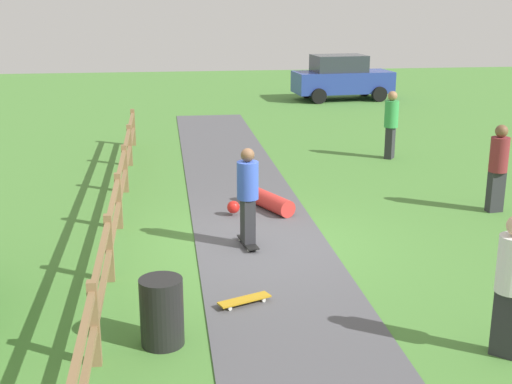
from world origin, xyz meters
TOP-DOWN VIEW (x-y plane):
  - ground_plane at (0.00, 0.00)m, footprint 60.00×60.00m
  - asphalt_path at (0.00, 0.00)m, footprint 2.40×28.00m
  - wooden_fence at (-2.60, 0.00)m, footprint 0.12×18.12m
  - trash_bin at (-1.80, -3.44)m, footprint 0.56×0.56m
  - skater_riding at (-0.27, -0.08)m, footprint 0.43×0.82m
  - skater_fallen at (0.37, 2.03)m, footprint 1.37×1.48m
  - skateboard_loose at (-0.62, -2.46)m, footprint 0.82×0.49m
  - bystander_green at (4.49, 6.30)m, footprint 0.53×0.53m
  - bystander_white at (2.43, -4.31)m, footprint 0.54×0.54m
  - bystander_maroon at (5.09, 1.31)m, footprint 0.43×0.43m
  - parked_car_blue at (6.00, 17.36)m, footprint 4.33×2.27m

SIDE VIEW (x-z plane):
  - ground_plane at x=0.00m, z-range 0.00..0.00m
  - asphalt_path at x=0.00m, z-range 0.00..0.02m
  - skateboard_loose at x=-0.62m, z-range 0.05..0.13m
  - skater_fallen at x=0.37m, z-range 0.02..0.38m
  - trash_bin at x=-1.80m, z-range 0.00..0.90m
  - wooden_fence at x=-2.60m, z-range 0.12..1.22m
  - parked_car_blue at x=6.00m, z-range 0.00..1.92m
  - bystander_maroon at x=5.09m, z-range 0.10..1.94m
  - skater_riding at x=-0.27m, z-range 0.12..1.91m
  - bystander_white at x=2.43m, z-range 0.10..1.94m
  - bystander_green at x=4.49m, z-range 0.11..1.97m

